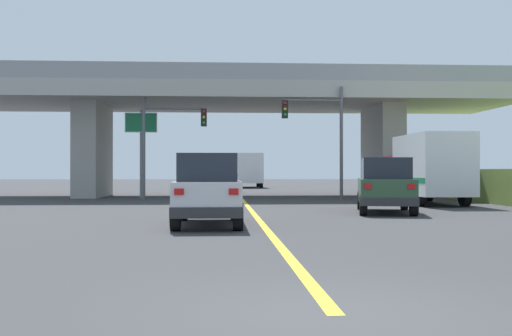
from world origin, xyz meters
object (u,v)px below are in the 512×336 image
Objects in this scene: suv_lead at (208,190)px; traffic_signal_nearside at (322,128)px; suv_crossing at (385,185)px; box_truck at (427,168)px; traffic_signal_farside at (165,133)px; semi_truck_distant at (249,170)px; highway_sign at (141,132)px.

traffic_signal_nearside is at bearing 69.25° from suv_lead.
suv_crossing is 6.81m from box_truck.
suv_crossing is 14.64m from traffic_signal_farside.
suv_lead is 16.72m from traffic_signal_nearside.
traffic_signal_nearside is 1.05× the size of traffic_signal_farside.
box_truck reaches higher than semi_truck_distant.
highway_sign is (-4.08, 17.60, 2.72)m from suv_lead.
suv_lead is at bearing -76.94° from highway_sign.
box_truck is at bearing -48.22° from traffic_signal_nearside.
box_truck is 6.63m from traffic_signal_nearside.
traffic_signal_farside is 2.06m from highway_sign.
suv_lead is at bearing -131.05° from suv_crossing.
traffic_signal_farside reaches higher than box_truck.
traffic_signal_nearside is 8.48m from traffic_signal_farside.
suv_lead and suv_crossing have the same top height.
traffic_signal_farside is at bearing 140.39° from suv_crossing.
traffic_signal_nearside reaches higher than traffic_signal_farside.
box_truck reaches higher than suv_lead.
suv_lead is at bearing -94.42° from semi_truck_distant.
suv_lead is 18.27m from highway_sign.
traffic_signal_nearside reaches higher than semi_truck_distant.
highway_sign is at bearing 103.06° from suv_lead.
suv_crossing is at bearing -121.65° from box_truck.
suv_lead is 14.70m from box_truck.
traffic_signal_nearside reaches higher than box_truck.
highway_sign reaches higher than semi_truck_distant.
traffic_signal_farside is at bearing -44.43° from highway_sign.
traffic_signal_nearside is 25.25m from semi_truck_distant.
box_truck is at bearing -76.93° from semi_truck_distant.
suv_crossing is 0.79× the size of traffic_signal_nearside.
suv_crossing is at bearing -84.63° from semi_truck_distant.
suv_crossing is 0.83× the size of traffic_signal_farside.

